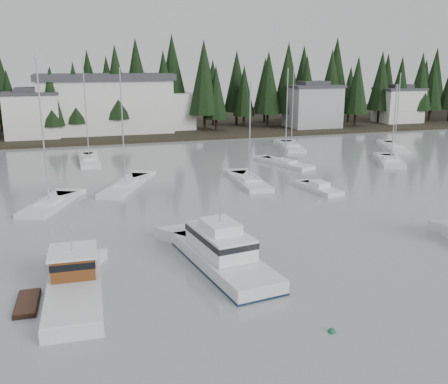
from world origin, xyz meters
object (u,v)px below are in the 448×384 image
(sailboat_10, at_px, (391,162))
(sailboat_11, at_px, (291,147))
(sailboat_2, at_px, (89,161))
(sailboat_8, at_px, (249,183))
(house_east_a, at_px, (312,105))
(house_east_b, at_px, (398,104))
(harbor_inn, at_px, (117,104))
(sailboat_0, at_px, (126,187))
(house_west, at_px, (32,114))
(sailboat_3, at_px, (394,148))
(cabin_cruiser_center, at_px, (222,256))
(runabout_1, at_px, (319,190))
(sailboat_6, at_px, (49,206))
(lobster_boat_brown, at_px, (72,289))
(sailboat_9, at_px, (285,164))

(sailboat_10, height_order, sailboat_11, sailboat_11)
(sailboat_2, xyz_separation_m, sailboat_8, (17.12, -18.38, -0.02))
(house_east_a, bearing_deg, sailboat_10, -98.97)
(house_east_b, relative_size, sailboat_8, 0.79)
(harbor_inn, bearing_deg, sailboat_0, -94.41)
(sailboat_0, relative_size, sailboat_8, 1.13)
(house_west, relative_size, house_east_b, 1.00)
(sailboat_3, bearing_deg, sailboat_10, 165.08)
(house_east_b, height_order, cabin_cruiser_center, house_east_b)
(sailboat_8, relative_size, sailboat_11, 0.93)
(sailboat_3, xyz_separation_m, sailboat_10, (-7.49, -9.72, -0.00))
(runabout_1, bearing_deg, sailboat_8, 39.77)
(sailboat_6, height_order, sailboat_10, sailboat_6)
(lobster_boat_brown, bearing_deg, house_west, 7.15)
(harbor_inn, relative_size, sailboat_8, 2.44)
(sailboat_2, bearing_deg, sailboat_3, -93.92)
(harbor_inn, relative_size, sailboat_2, 2.01)
(sailboat_0, bearing_deg, sailboat_8, -73.64)
(sailboat_3, bearing_deg, cabin_cruiser_center, 155.47)
(sailboat_3, relative_size, sailboat_6, 0.84)
(sailboat_6, height_order, sailboat_11, sailboat_6)
(sailboat_2, distance_m, sailboat_8, 25.12)
(harbor_inn, distance_m, cabin_cruiser_center, 67.22)
(house_east_a, xyz_separation_m, sailboat_10, (-5.55, -35.17, -4.85))
(sailboat_0, relative_size, sailboat_9, 1.02)
(house_west, height_order, sailboat_2, sailboat_2)
(sailboat_6, bearing_deg, sailboat_0, -32.29)
(cabin_cruiser_center, xyz_separation_m, runabout_1, (16.06, 16.61, -0.59))
(harbor_inn, bearing_deg, house_east_a, -6.36)
(sailboat_6, bearing_deg, sailboat_3, -47.67)
(sailboat_3, bearing_deg, runabout_1, 153.17)
(sailboat_8, xyz_separation_m, sailboat_10, (22.83, 5.47, -0.00))
(sailboat_6, distance_m, sailboat_10, 45.49)
(sailboat_2, distance_m, sailboat_3, 47.54)
(house_east_a, relative_size, sailboat_0, 0.78)
(sailboat_0, xyz_separation_m, sailboat_6, (-7.91, -5.54, 0.02))
(house_west, bearing_deg, runabout_1, -56.00)
(sailboat_8, bearing_deg, lobster_boat_brown, 143.12)
(cabin_cruiser_center, relative_size, runabout_1, 1.85)
(house_east_a, height_order, sailboat_2, sailboat_2)
(house_east_b, xyz_separation_m, cabin_cruiser_center, (-60.31, -64.69, -3.68))
(house_east_a, relative_size, harbor_inn, 0.36)
(house_west, bearing_deg, harbor_inn, 12.52)
(house_west, distance_m, house_east_a, 54.01)
(sailboat_2, relative_size, sailboat_3, 1.18)
(sailboat_8, height_order, runabout_1, sailboat_8)
(runabout_1, bearing_deg, house_east_a, -34.38)
(house_east_b, relative_size, sailboat_6, 0.64)
(harbor_inn, xyz_separation_m, lobster_boat_brown, (-9.28, -68.85, -5.24))
(sailboat_10, bearing_deg, harbor_inn, 67.35)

